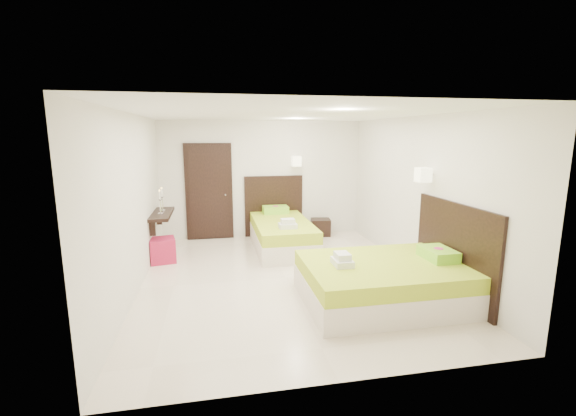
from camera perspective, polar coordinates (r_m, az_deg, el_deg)
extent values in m
plane|color=beige|center=(6.36, -0.37, -10.31)|extent=(5.50, 5.50, 0.00)
cube|color=beige|center=(7.89, -0.88, -4.76)|extent=(1.11, 2.21, 0.35)
cube|color=#93B31C|center=(7.81, -0.89, -2.73)|extent=(1.09, 2.19, 0.22)
cube|color=black|center=(8.81, -2.13, 0.31)|extent=(1.33, 0.05, 1.38)
cube|color=#8AD627|center=(8.57, -1.87, -0.24)|extent=(0.55, 0.38, 0.15)
cylinder|color=#D03179|center=(8.56, -1.87, 0.28)|extent=(0.13, 0.13, 0.00)
cube|color=silver|center=(7.20, -0.03, -2.65)|extent=(0.33, 0.24, 0.09)
cube|color=silver|center=(7.18, -0.03, -1.96)|extent=(0.25, 0.18, 0.09)
cube|color=white|center=(8.62, 1.23, 6.94)|extent=(0.20, 0.20, 0.22)
cylinder|color=#2D2116|center=(8.70, 1.12, 6.98)|extent=(0.03, 0.16, 0.03)
cube|color=beige|center=(5.63, 13.82, -11.63)|extent=(2.18, 1.63, 0.35)
cube|color=#93B31C|center=(5.53, 13.95, -8.92)|extent=(2.16, 1.62, 0.22)
cube|color=black|center=(5.97, 23.35, -5.76)|extent=(0.05, 1.85, 1.36)
cube|color=#8AD627|center=(5.85, 21.35, -6.33)|extent=(0.37, 0.54, 0.15)
cylinder|color=#D03179|center=(5.83, 21.40, -5.60)|extent=(0.13, 0.13, 0.00)
cube|color=silver|center=(5.26, 8.04, -7.96)|extent=(0.24, 0.33, 0.09)
cube|color=silver|center=(5.23, 8.06, -7.06)|extent=(0.18, 0.24, 0.09)
cube|color=white|center=(6.28, 19.39, 4.66)|extent=(0.20, 0.20, 0.22)
cylinder|color=#2D2116|center=(6.32, 20.02, 4.66)|extent=(0.16, 0.03, 0.03)
cube|color=black|center=(8.94, 4.85, -2.84)|extent=(0.48, 0.44, 0.38)
cube|color=maroon|center=(7.43, -18.08, -5.95)|extent=(0.51, 0.51, 0.44)
cube|color=black|center=(8.64, -11.62, 2.30)|extent=(1.02, 0.06, 2.14)
cube|color=black|center=(8.60, -11.62, 2.27)|extent=(0.88, 0.04, 2.06)
cylinder|color=silver|center=(8.58, -9.27, 1.99)|extent=(0.03, 0.10, 0.03)
cube|color=black|center=(7.64, -18.17, -0.86)|extent=(0.35, 1.20, 0.06)
cube|color=black|center=(7.25, -19.43, -2.75)|extent=(0.10, 0.04, 0.30)
cube|color=black|center=(8.12, -18.54, -1.29)|extent=(0.10, 0.04, 0.30)
cylinder|color=silver|center=(7.49, -18.33, -0.78)|extent=(0.10, 0.10, 0.02)
cylinder|color=silver|center=(7.47, -18.38, 0.12)|extent=(0.02, 0.02, 0.22)
cone|color=silver|center=(7.45, -18.44, 1.10)|extent=(0.07, 0.07, 0.04)
cylinder|color=white|center=(7.43, -18.49, 1.82)|extent=(0.02, 0.02, 0.15)
sphere|color=#FFB23F|center=(7.42, -18.53, 2.49)|extent=(0.02, 0.02, 0.02)
cylinder|color=silver|center=(7.78, -18.06, -0.35)|extent=(0.10, 0.10, 0.02)
cylinder|color=silver|center=(7.76, -18.11, 0.52)|extent=(0.02, 0.02, 0.22)
cone|color=silver|center=(7.74, -18.17, 1.47)|extent=(0.07, 0.07, 0.04)
cylinder|color=white|center=(7.73, -18.21, 2.16)|extent=(0.02, 0.02, 0.15)
sphere|color=#FFB23F|center=(7.71, -18.25, 2.80)|extent=(0.02, 0.02, 0.02)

